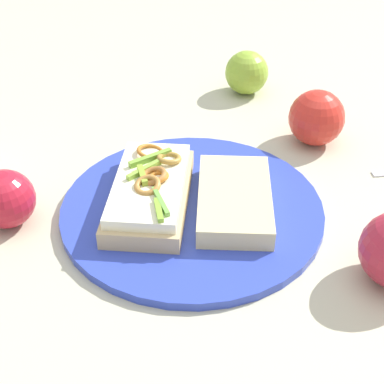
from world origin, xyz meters
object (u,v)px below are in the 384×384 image
Objects in this scene: plate at (192,209)px; bread_slice_side at (234,199)px; apple_1 at (317,118)px; apple_3 at (247,73)px; sandwich at (150,190)px; apple_4 at (6,199)px.

plate is 2.08× the size of bread_slice_side.
apple_3 is at bearing 14.60° from apple_1.
sandwich is at bearing 142.48° from apple_3.
sandwich is 0.17m from apple_4.
sandwich is 0.10m from bread_slice_side.
plate is 4.45× the size of apple_3.
apple_3 is (0.28, -0.21, 0.01)m from sandwich.
apple_4 reaches higher than plate.
apple_3 reaches higher than apple_4.
plate is 0.34m from apple_3.
bread_slice_side is at bearing 129.63° from apple_1.
apple_1 is 0.18m from apple_3.
apple_1 is at bearing -49.75° from sandwich.
sandwich is at bearing 111.37° from apple_1.
apple_4 is (-0.26, 0.38, -0.00)m from apple_3.
apple_1 is 1.15× the size of apple_4.
sandwich is 2.83× the size of apple_4.
apple_1 is (0.13, -0.16, 0.02)m from bread_slice_side.
apple_1 reaches higher than apple_4.
plate is 0.22m from apple_4.
apple_1 is (0.12, -0.21, 0.03)m from plate.
plate is at bearing 87.56° from bread_slice_side.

